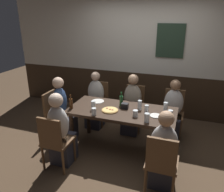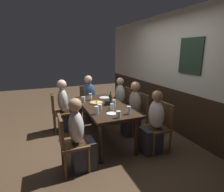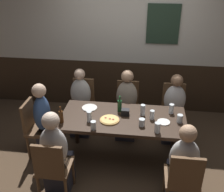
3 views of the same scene
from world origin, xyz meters
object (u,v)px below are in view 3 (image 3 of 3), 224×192
Objects in this scene: person_mid_far at (126,109)px; plate_white_large at (90,108)px; chair_left_far at (83,101)px; person_right_far at (173,113)px; person_head_west at (47,126)px; beer_glass_half at (93,126)px; chair_mid_far at (127,104)px; chair_left_near at (52,167)px; person_left_near at (57,157)px; pizza at (110,120)px; person_left_far at (81,107)px; condiment_caddy at (125,112)px; chair_right_near at (183,178)px; pint_glass_pale at (171,109)px; tumbler_water at (142,123)px; beer_bottle_brown at (61,116)px; beer_bottle_green at (120,105)px; pint_glass_amber at (143,110)px; dining_table at (123,123)px; chair_right_far at (173,107)px; pint_glass_stout at (157,128)px; person_right_near at (182,170)px; plate_white_small at (163,122)px; tumbler_short at (89,117)px; beer_glass_tall at (152,115)px.

plate_white_large is at bearing -137.80° from person_mid_far.
person_right_far is (1.53, -0.16, -0.02)m from chair_left_far.
person_head_west is 0.89m from beer_glass_half.
chair_mid_far is 0.84m from plate_white_large.
person_left_near reaches higher than chair_left_near.
person_left_far is at bearing 127.97° from pizza.
plate_white_large is 0.55m from condiment_caddy.
chair_right_near is 1.07m from pint_glass_pale.
person_left_near reaches higher than tumbler_water.
beer_bottle_brown is (-0.81, -0.88, 0.34)m from person_mid_far.
chair_right_near is 1.33m from beer_bottle_green.
person_left_near is at bearing -143.60° from pint_glass_amber.
dining_table is 1.13m from chair_right_far.
pint_glass_stout is 0.99× the size of pint_glass_pale.
beer_bottle_green is at bearing -149.50° from person_right_far.
person_left_far is 1.35m from tumbler_water.
pizza is 1.11× the size of beer_bottle_brown.
person_left_near is (-1.53, 0.16, 0.00)m from chair_right_near.
pint_glass_amber is at bearing -28.17° from person_left_far.
chair_left_far is at bearing 133.02° from dining_table.
pint_glass_stout is 0.61× the size of plate_white_large.
person_right_near is at bearing 90.00° from chair_right_near.
person_mid_far is 0.99× the size of person_left_near.
chair_right_near is 3.31× the size of pizza.
person_left_far is 6.51× the size of plate_white_small.
person_mid_far is at bearing -168.02° from chair_right_far.
person_head_west reaches higher than pint_glass_amber.
tumbler_short is at bearing 171.01° from pint_glass_stout.
person_head_west is at bearing 113.69° from chair_left_near.
person_right_far is (-0.00, 1.31, -0.00)m from person_right_near.
chair_left_far reaches higher than tumbler_water.
person_left_near is at bearing 173.97° from chair_right_near.
tumbler_short is at bearing -162.06° from pint_glass_pale.
chair_left_far is at bearing 90.00° from person_left_far.
plate_white_small is (0.28, -0.16, -0.06)m from pint_glass_amber.
person_right_near reaches higher than chair_mid_far.
chair_mid_far is 6.76× the size of beer_glass_tall.
pizza is at bearing -111.55° from beer_bottle_green.
beer_glass_tall is at bearing 35.63° from chair_left_near.
person_left_far reaches higher than chair_left_far.
pint_glass_pale is (0.67, 0.21, 0.15)m from dining_table.
beer_bottle_brown reaches higher than tumbler_short.
person_left_far is 8.45× the size of pint_glass_stout.
pint_glass_pale is (0.40, 0.11, -0.01)m from pint_glass_amber.
tumbler_short reaches higher than plate_white_small.
tumbler_water is 0.27m from pint_glass_amber.
pint_glass_pale is at bearing 0.71° from plate_white_large.
beer_glass_half is 0.81m from pint_glass_stout.
person_right_near reaches higher than beer_bottle_green.
beer_glass_half is at bearing -136.98° from dining_table.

